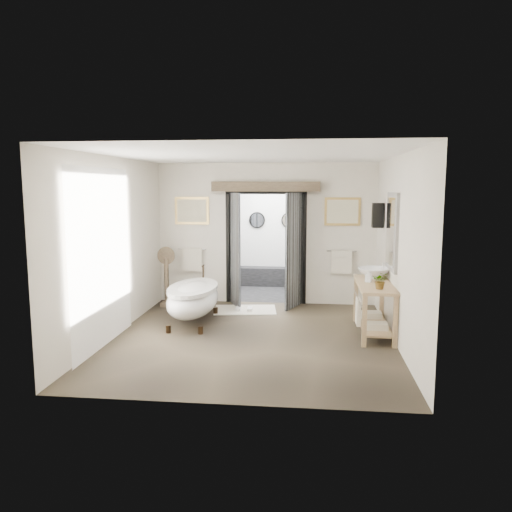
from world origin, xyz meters
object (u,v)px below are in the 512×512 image
object	(u,v)px
clawfoot_tub	(193,298)
vanity	(373,304)
rug	(245,310)
basin	(374,273)

from	to	relation	value
clawfoot_tub	vanity	world-z (taller)	clawfoot_tub
clawfoot_tub	vanity	distance (m)	3.11
vanity	rug	distance (m)	2.70
rug	basin	world-z (taller)	basin
vanity	basin	distance (m)	0.61
clawfoot_tub	vanity	bearing A→B (deg)	-5.75
vanity	basin	size ratio (longest dim) A/B	2.93
vanity	basin	bearing A→B (deg)	81.66
clawfoot_tub	rug	size ratio (longest dim) A/B	1.55
clawfoot_tub	vanity	size ratio (longest dim) A/B	1.16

